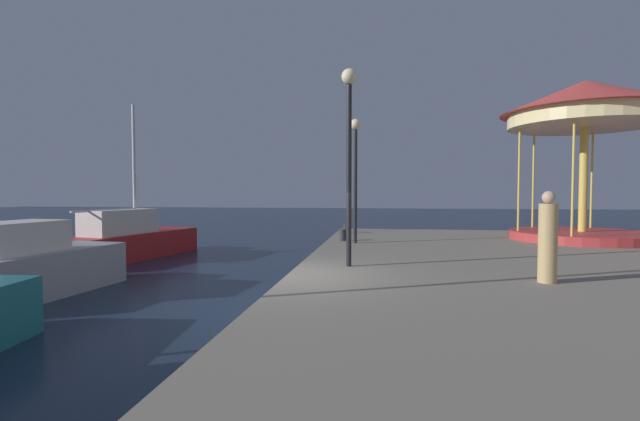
{
  "coord_description": "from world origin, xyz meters",
  "views": [
    {
      "loc": [
        1.97,
        -9.06,
        2.52
      ],
      "look_at": [
        0.1,
        4.14,
        1.96
      ],
      "focal_mm": 24.99,
      "sensor_mm": 36.0,
      "label": 1
    }
  ],
  "objects": [
    {
      "name": "ground_plane",
      "position": [
        0.0,
        0.0,
        0.0
      ],
      "size": [
        120.0,
        120.0,
        0.0
      ],
      "primitive_type": "plane",
      "color": "#162338"
    },
    {
      "name": "lamp_post_far_end",
      "position": [
        1.05,
        5.89,
        3.65
      ],
      "size": [
        0.36,
        0.36,
        4.16
      ],
      "color": "black",
      "rests_on": "quay_dock"
    },
    {
      "name": "carousel",
      "position": [
        9.05,
        8.01,
        5.07
      ],
      "size": [
        5.67,
        5.67,
        5.67
      ],
      "color": "#B23333",
      "rests_on": "quay_dock"
    },
    {
      "name": "motorboat_grey",
      "position": [
        -6.39,
        0.49,
        0.71
      ],
      "size": [
        2.21,
        4.55,
        1.83
      ],
      "color": "gray",
      "rests_on": "ground"
    },
    {
      "name": "bollard_south",
      "position": [
        0.45,
        9.39,
        1.0
      ],
      "size": [
        0.24,
        0.24,
        0.4
      ],
      "primitive_type": "cylinder",
      "color": "#2D2D33",
      "rests_on": "quay_dock"
    },
    {
      "name": "bollard_center",
      "position": [
        0.58,
        6.52,
        1.0
      ],
      "size": [
        0.24,
        0.24,
        0.4
      ],
      "primitive_type": "cylinder",
      "color": "#2D2D33",
      "rests_on": "quay_dock"
    },
    {
      "name": "sailboat_red",
      "position": [
        -7.52,
        6.29,
        0.71
      ],
      "size": [
        2.89,
        6.55,
        5.82
      ],
      "color": "maroon",
      "rests_on": "ground"
    },
    {
      "name": "person_by_the_water",
      "position": [
        5.07,
        -0.14,
        1.61
      ],
      "size": [
        0.34,
        0.34,
        1.74
      ],
      "color": "tan",
      "rests_on": "quay_dock"
    },
    {
      "name": "lamp_post_mid_promenade",
      "position": [
        1.19,
        1.18,
        3.88
      ],
      "size": [
        0.36,
        0.36,
        4.53
      ],
      "color": "black",
      "rests_on": "quay_dock"
    }
  ]
}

